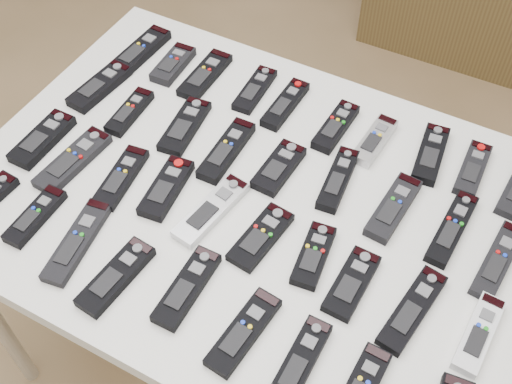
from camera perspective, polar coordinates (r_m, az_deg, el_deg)
The scene contains 36 objects.
ground at distance 2.07m, azimuth -3.35°, elevation -12.87°, with size 4.00×4.00×0.00m, color olive.
table at distance 1.42m, azimuth -0.00°, elevation -1.97°, with size 1.25×0.88×0.78m.
remote_0 at distance 1.72m, azimuth -10.31°, elevation 12.17°, with size 0.06×0.20×0.02m, color black.
remote_1 at distance 1.67m, azimuth -7.38°, elevation 11.19°, with size 0.06×0.14×0.02m, color black.
remote_2 at distance 1.63m, azimuth -4.55°, elevation 10.33°, with size 0.06×0.18×0.02m, color black.
remote_3 at distance 1.59m, azimuth -0.11°, elevation 9.09°, with size 0.05×0.16×0.02m, color black.
remote_4 at distance 1.55m, azimuth 2.61°, elevation 7.80°, with size 0.05×0.17×0.02m, color black.
remote_5 at distance 1.51m, azimuth 7.09°, elevation 5.78°, with size 0.05×0.16×0.02m, color black.
remote_6 at distance 1.49m, azimuth 10.49°, elevation 4.51°, with size 0.05×0.15×0.02m, color #B7B7BC.
remote_7 at distance 1.49m, azimuth 15.26°, elevation 3.27°, with size 0.05×0.17×0.02m, color black.
remote_8 at distance 1.49m, azimuth 18.70°, elevation 1.94°, with size 0.05×0.16×0.02m, color black.
remote_10 at distance 1.64m, azimuth -13.72°, elevation 9.12°, with size 0.06×0.18×0.02m, color black.
remote_11 at distance 1.56m, azimuth -11.17°, elevation 7.01°, with size 0.04×0.15×0.02m, color black.
remote_12 at distance 1.51m, azimuth -6.35°, elevation 5.85°, with size 0.06×0.17×0.02m, color black.
remote_13 at distance 1.45m, azimuth -2.64°, elevation 3.72°, with size 0.05×0.19×0.02m, color black.
remote_14 at distance 1.41m, azimuth 2.03°, elevation 2.18°, with size 0.06×0.15×0.02m, color black.
remote_15 at distance 1.40m, azimuth 7.29°, elevation 1.12°, with size 0.05×0.17×0.02m, color black.
remote_16 at distance 1.37m, azimuth 12.10°, elevation -1.37°, with size 0.05×0.18×0.02m, color black.
remote_17 at distance 1.37m, azimuth 17.01°, elevation -3.12°, with size 0.05×0.19×0.02m, color black.
remote_18 at distance 1.35m, azimuth 20.69°, elevation -5.74°, with size 0.05×0.19×0.02m, color black.
remote_19 at distance 1.55m, azimuth -18.45°, elevation 4.49°, with size 0.06×0.17×0.02m, color black.
remote_20 at distance 1.48m, azimuth -15.95°, elevation 2.72°, with size 0.06×0.20×0.02m, color black.
remote_21 at distance 1.42m, azimuth -11.89°, elevation 1.29°, with size 0.05×0.17×0.02m, color black.
remote_22 at distance 1.39m, azimuth -7.97°, elevation 0.37°, with size 0.06×0.16×0.02m, color black.
remote_23 at distance 1.34m, azimuth -3.99°, elevation -1.60°, with size 0.05×0.20×0.02m, color #B7B7BC.
remote_24 at distance 1.30m, azimuth 0.43°, elevation -4.01°, with size 0.06×0.16×0.02m, color black.
remote_25 at distance 1.28m, azimuth 5.13°, elevation -5.63°, with size 0.05×0.15×0.02m, color black.
remote_26 at distance 1.25m, azimuth 8.49°, elevation -8.02°, with size 0.06×0.16×0.02m, color black.
remote_27 at distance 1.25m, azimuth 13.72°, elevation -10.12°, with size 0.05×0.19×0.02m, color black.
remote_28 at distance 1.26m, azimuth 19.19°, elevation -11.83°, with size 0.05×0.17×0.02m, color silver.
remote_30 at distance 1.40m, azimuth -19.03°, elevation -2.03°, with size 0.05×0.15×0.02m, color black.
remote_31 at distance 1.34m, azimuth -15.60°, elevation -4.24°, with size 0.05×0.20×0.02m, color black.
remote_32 at distance 1.27m, azimuth -12.34°, elevation -7.34°, with size 0.06×0.18×0.02m, color black.
remote_33 at distance 1.24m, azimuth -6.16°, elevation -8.43°, with size 0.05×0.18×0.02m, color black.
remote_34 at distance 1.19m, azimuth -1.10°, elevation -12.32°, with size 0.05×0.18×0.02m, color black.
remote_35 at distance 1.17m, azimuth 3.87°, elevation -14.93°, with size 0.05×0.18×0.02m, color black.
Camera 1 is at (0.53, -0.74, 1.86)m, focal length 45.00 mm.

